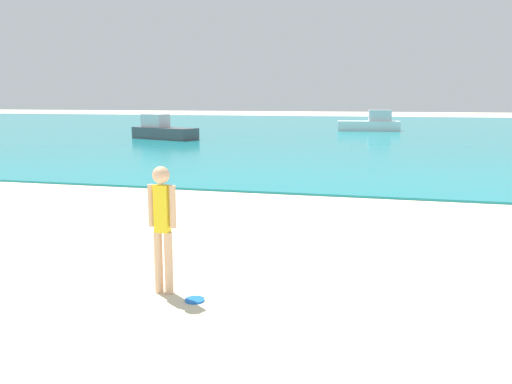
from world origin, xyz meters
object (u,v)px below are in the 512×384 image
boat_near (163,130)px  boat_far (371,124)px  person_standing (162,222)px  frisbee (195,300)px

boat_near → boat_far: boat_far is taller
boat_near → boat_far: size_ratio=0.96×
boat_near → person_standing: bearing=-44.0°
boat_near → boat_far: bearing=66.2°
frisbee → person_standing: bearing=160.4°
frisbee → boat_far: bearing=89.2°
person_standing → boat_near: person_standing is taller
frisbee → boat_near: (-11.08, 23.62, 0.55)m
person_standing → frisbee: person_standing is taller
frisbee → boat_near: 26.09m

